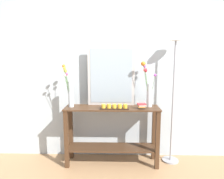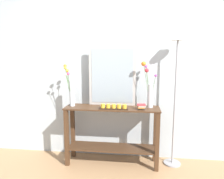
% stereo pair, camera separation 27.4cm
% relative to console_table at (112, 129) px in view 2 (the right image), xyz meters
% --- Properties ---
extents(ground_plane, '(7.00, 6.00, 0.02)m').
position_rel_console_table_xyz_m(ground_plane, '(0.00, 0.00, -0.52)').
color(ground_plane, '#A87F56').
extents(wall_back, '(6.40, 0.08, 2.70)m').
position_rel_console_table_xyz_m(wall_back, '(0.00, 0.30, 0.84)').
color(wall_back, '#B2BCC1').
rests_on(wall_back, ground).
extents(console_table, '(1.33, 0.36, 0.84)m').
position_rel_console_table_xyz_m(console_table, '(0.00, 0.00, 0.00)').
color(console_table, '#472D1C').
rests_on(console_table, ground).
extents(mirror_leaning, '(0.68, 0.03, 0.85)m').
position_rel_console_table_xyz_m(mirror_leaning, '(-0.02, 0.15, 0.75)').
color(mirror_leaning, '#B7B2AD').
rests_on(mirror_leaning, console_table).
extents(tall_vase_left, '(0.15, 0.22, 0.60)m').
position_rel_console_table_xyz_m(tall_vase_left, '(-0.59, 0.01, 0.57)').
color(tall_vase_left, silver).
rests_on(tall_vase_left, console_table).
extents(vase_right, '(0.22, 0.21, 0.64)m').
position_rel_console_table_xyz_m(vase_right, '(0.51, 0.06, 0.58)').
color(vase_right, silver).
rests_on(vase_right, console_table).
extents(candle_tray, '(0.39, 0.09, 0.07)m').
position_rel_console_table_xyz_m(candle_tray, '(0.03, -0.10, 0.36)').
color(candle_tray, black).
rests_on(candle_tray, console_table).
extents(book_stack, '(0.13, 0.09, 0.07)m').
position_rel_console_table_xyz_m(book_stack, '(0.41, -0.08, 0.37)').
color(book_stack, '#424247').
rests_on(book_stack, console_table).
extents(floor_lamp, '(0.24, 0.24, 1.86)m').
position_rel_console_table_xyz_m(floor_lamp, '(0.87, 0.08, 0.74)').
color(floor_lamp, '#9E9EA3').
rests_on(floor_lamp, ground).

